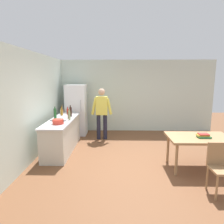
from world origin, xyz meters
TOP-DOWN VIEW (x-y plane):
  - ground_plane at (0.00, 0.00)m, footprint 14.00×14.00m
  - wall_back at (0.00, 3.00)m, footprint 6.40×0.12m
  - wall_left at (-2.60, 0.20)m, footprint 0.12×5.60m
  - kitchen_counter at (-2.00, 0.80)m, footprint 0.64×2.20m
  - refrigerator at (-1.90, 2.40)m, footprint 0.70×0.67m
  - person at (-0.95, 1.85)m, footprint 0.70×0.22m
  - dining_table at (1.40, -0.30)m, footprint 1.40×0.90m
  - chair at (1.40, -1.27)m, footprint 0.42×0.42m
  - cooking_pot at (-1.94, 0.24)m, footprint 0.40×0.28m
  - utensil_jar at (-2.21, 1.60)m, footprint 0.11×0.11m
  - bottle_wine_green at (-2.22, 0.93)m, footprint 0.08×0.08m
  - bottle_sauce_red at (-2.01, 1.56)m, footprint 0.06×0.06m
  - bottle_beer_brown at (-1.83, 0.93)m, footprint 0.06×0.06m
  - bottle_wine_dark at (-1.84, 1.19)m, footprint 0.08×0.08m
  - bottle_oil_amber at (-2.15, 1.37)m, footprint 0.06×0.06m
  - bottle_vinegar_tall at (-1.76, 0.71)m, footprint 0.06×0.06m
  - book_stack at (1.45, -0.37)m, footprint 0.28×0.18m

SIDE VIEW (x-z plane):
  - ground_plane at x=0.00m, z-range 0.00..0.00m
  - kitchen_counter at x=-2.00m, z-range 0.00..0.90m
  - chair at x=1.40m, z-range 0.08..0.99m
  - dining_table at x=1.40m, z-range 0.30..1.05m
  - book_stack at x=1.45m, z-range 0.75..0.84m
  - refrigerator at x=-1.90m, z-range 0.00..1.80m
  - cooking_pot at x=-1.94m, z-range 0.90..1.02m
  - person at x=-0.95m, z-range 0.13..1.83m
  - utensil_jar at x=-2.21m, z-range 0.82..1.14m
  - bottle_sauce_red at x=-2.01m, z-range 0.88..1.12m
  - bottle_beer_brown at x=-1.83m, z-range 0.88..1.14m
  - bottle_oil_amber at x=-2.15m, z-range 0.88..1.16m
  - bottle_vinegar_tall at x=-1.76m, z-range 0.88..1.20m
  - bottle_wine_green at x=-2.22m, z-range 0.88..1.22m
  - bottle_wine_dark at x=-1.84m, z-range 0.88..1.22m
  - wall_back at x=0.00m, z-range 0.00..2.70m
  - wall_left at x=-2.60m, z-range 0.00..2.70m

